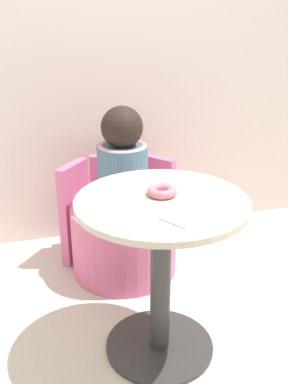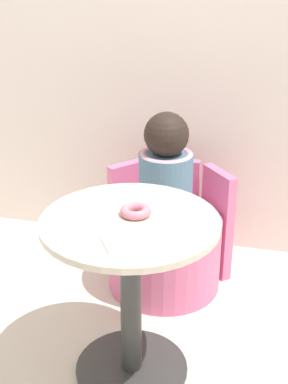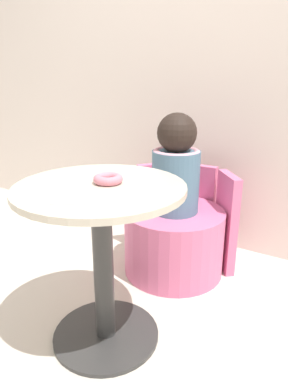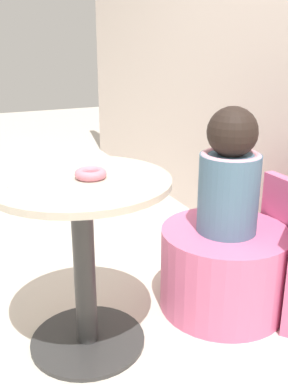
{
  "view_description": "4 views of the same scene",
  "coord_description": "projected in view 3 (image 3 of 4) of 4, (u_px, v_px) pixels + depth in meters",
  "views": [
    {
      "loc": [
        -0.38,
        -1.5,
        1.38
      ],
      "look_at": [
        0.1,
        0.24,
        0.63
      ],
      "focal_mm": 42.0,
      "sensor_mm": 36.0,
      "label": 1
    },
    {
      "loc": [
        0.57,
        -1.69,
        1.59
      ],
      "look_at": [
        0.07,
        0.3,
        0.66
      ],
      "focal_mm": 50.0,
      "sensor_mm": 36.0,
      "label": 2
    },
    {
      "loc": [
        0.9,
        -1.0,
        1.09
      ],
      "look_at": [
        0.09,
        0.3,
        0.58
      ],
      "focal_mm": 32.0,
      "sensor_mm": 36.0,
      "label": 3
    },
    {
      "loc": [
        1.59,
        -0.46,
        1.19
      ],
      "look_at": [
        0.04,
        0.25,
        0.59
      ],
      "focal_mm": 42.0,
      "sensor_mm": 36.0,
      "label": 4
    }
  ],
  "objects": [
    {
      "name": "donut",
      "position": [
        108.0,
        179.0,
        1.32
      ],
      "size": [
        0.12,
        0.12,
        0.03
      ],
      "color": "pink",
      "rests_on": "round_table"
    },
    {
      "name": "paper_napkin",
      "position": [
        71.0,
        198.0,
        1.15
      ],
      "size": [
        0.16,
        0.16,
        0.01
      ],
      "color": "white",
      "rests_on": "round_table"
    },
    {
      "name": "back_wall",
      "position": [
        202.0,
        60.0,
        2.13
      ],
      "size": [
        6.0,
        0.06,
        2.4
      ],
      "color": "silver",
      "rests_on": "ground_plane"
    },
    {
      "name": "tub_chair",
      "position": [
        174.0,
        241.0,
        1.99
      ],
      "size": [
        0.57,
        0.57,
        0.38
      ],
      "color": "#DB6693",
      "rests_on": "ground_plane"
    },
    {
      "name": "ground_plane",
      "position": [
        94.0,
        324.0,
        1.6
      ],
      "size": [
        12.0,
        12.0,
        0.0
      ],
      "primitive_type": "plane",
      "color": "beige"
    },
    {
      "name": "child_figure",
      "position": [
        176.0,
        167.0,
        1.85
      ],
      "size": [
        0.26,
        0.26,
        0.54
      ],
      "color": "slate",
      "rests_on": "tub_chair"
    },
    {
      "name": "round_table",
      "position": [
        102.0,
        239.0,
        1.37
      ],
      "size": [
        0.66,
        0.66,
        0.7
      ],
      "color": "#333333",
      "rests_on": "ground_plane"
    },
    {
      "name": "booth_backrest",
      "position": [
        191.0,
        212.0,
        2.15
      ],
      "size": [
        0.67,
        0.25,
        0.58
      ],
      "color": "#DB6693",
      "rests_on": "ground_plane"
    }
  ]
}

